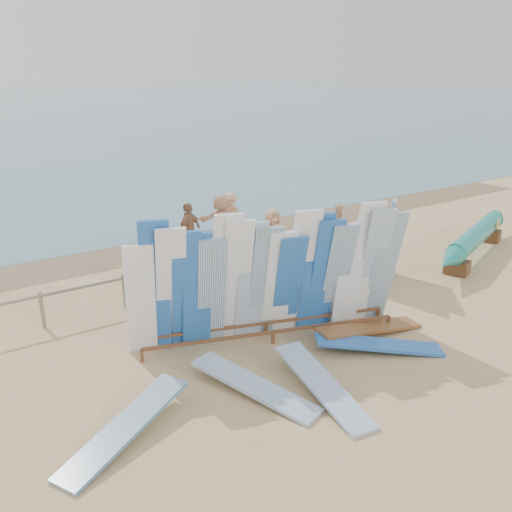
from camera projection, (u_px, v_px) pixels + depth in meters
ground at (258, 331)px, 12.47m from camera, size 160.00×160.00×0.00m
wet_sand_strip at (135, 251)px, 18.09m from camera, size 40.00×2.60×0.01m
fence at (195, 269)px, 14.61m from camera, size 12.08×0.08×0.90m
main_surfboard_rack at (271, 281)px, 11.72m from camera, size 6.02×2.58×3.07m
side_surfboard_rack at (380, 243)px, 15.24m from camera, size 2.02×1.84×2.46m
outrigger_canoe at (477, 236)px, 17.41m from camera, size 7.11×3.15×1.05m
vendor_table at (341, 274)px, 15.09m from camera, size 0.91×0.77×1.02m
flat_board_a at (254, 393)px, 10.07m from camera, size 1.36×2.74×0.31m
flat_board_b at (322, 394)px, 10.04m from camera, size 0.93×2.74×0.41m
flat_board_d at (378, 352)px, 11.57m from camera, size 2.55×1.96×0.35m
flat_board_e at (126, 438)px, 8.83m from camera, size 2.66×1.68×0.43m
flat_board_c at (369, 335)px, 12.30m from camera, size 2.74×0.86×0.39m
beach_chair_left at (166, 283)px, 14.73m from camera, size 0.55×0.57×0.80m
beach_chair_right at (233, 264)px, 16.23m from camera, size 0.60×0.62×0.79m
stroller at (266, 252)px, 16.66m from camera, size 0.56×0.79×1.06m
beachgoer_2 at (144, 257)px, 15.03m from camera, size 0.87×0.71×1.61m
beachgoer_9 at (230, 214)px, 19.62m from camera, size 0.93×1.10×1.60m
beachgoer_8 at (339, 226)px, 18.16m from camera, size 0.83×0.64×1.54m
beachgoer_5 at (221, 221)px, 18.23m from camera, size 1.79×1.04×1.83m
beachgoer_4 at (189, 231)px, 17.16m from camera, size 1.16×0.88×1.81m
beachgoer_6 at (272, 236)px, 16.82m from camera, size 0.86×0.45×1.71m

